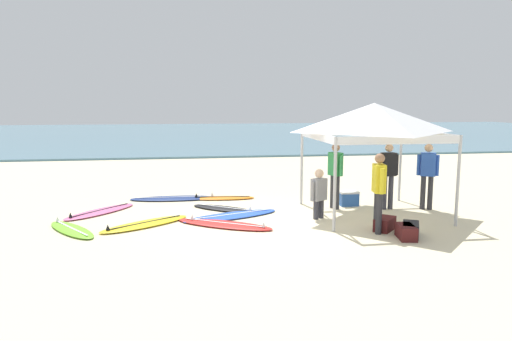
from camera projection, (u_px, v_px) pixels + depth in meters
The scene contains 20 objects.
ground_plane at pixel (275, 222), 11.05m from camera, with size 80.00×80.00×0.00m, color beige.
sea at pixel (206, 134), 41.37m from camera, with size 80.00×36.00×0.10m, color #568499.
canopy_tent at pixel (374, 118), 11.56m from camera, with size 2.97×2.97×2.75m.
surfboard_lime at pixel (71, 229), 10.31m from camera, with size 1.50×1.86×0.19m.
surfboard_orange at pixel (222, 198), 13.70m from camera, with size 1.86×0.61×0.19m.
surfboard_yellow at pixel (145, 224), 10.78m from camera, with size 2.17×1.80×0.19m.
surfboard_black at pixel (225, 208), 12.34m from camera, with size 1.80×1.52×0.19m.
surfboard_pink at pixel (100, 211), 12.00m from camera, with size 1.84×2.03×0.19m.
surfboard_red at pixel (224, 224), 10.75m from camera, with size 2.33×1.79×0.19m.
surfboard_navy at pixel (176, 198), 13.67m from camera, with size 2.58×0.76×0.19m.
surfboard_blue at pixel (231, 216), 11.57m from camera, with size 2.57×1.55×0.19m.
person_green at pixel (335, 171), 12.37m from camera, with size 0.33×0.52×1.71m.
person_black at pixel (388, 172), 12.30m from camera, with size 0.55×0.25×1.71m.
person_yellow at pixel (379, 187), 10.03m from camera, with size 0.27×0.54×1.71m.
person_blue at pixel (428, 172), 12.28m from camera, with size 0.51×0.34×1.71m.
person_grey at pixel (319, 192), 11.34m from camera, with size 0.48×0.38×1.20m.
gear_bag_near_tent at pixel (406, 232), 9.72m from camera, with size 0.60×0.32×0.28m, color #4C1919.
gear_bag_by_pole at pixel (385, 224), 10.37m from camera, with size 0.60×0.32×0.28m, color #4C1919.
gear_bag_on_sand at pixel (411, 230), 9.91m from camera, with size 0.60×0.32×0.28m, color #232328.
cooler_box at pixel (349, 198), 12.85m from camera, with size 0.50×0.36×0.39m.
Camera 1 is at (-2.11, -10.56, 2.77)m, focal length 33.41 mm.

